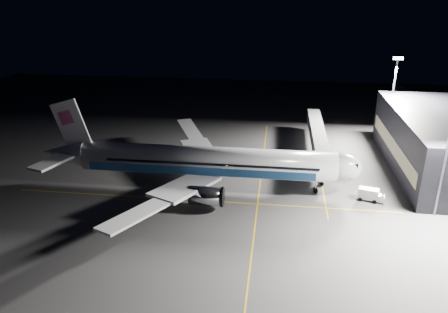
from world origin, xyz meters
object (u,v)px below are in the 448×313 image
baggage_tug (189,165)px  safety_cone_c (213,175)px  floodlight_mast_north (393,92)px  safety_cone_b (241,174)px  service_truck (371,195)px  safety_cone_a (173,173)px  jet_bridge (318,138)px  airliner (202,162)px  floodlight_mast_south (448,147)px

baggage_tug → safety_cone_c: size_ratio=4.61×
floodlight_mast_north → safety_cone_b: (-34.00, -26.01, -12.06)m
service_truck → safety_cone_b: 25.46m
baggage_tug → safety_cone_a: bearing=-148.6°
jet_bridge → safety_cone_b: size_ratio=54.76×
jet_bridge → service_truck: size_ratio=7.12×
floodlight_mast_north → safety_cone_c: (-39.77, -27.10, -12.10)m
airliner → floodlight_mast_south: (41.08, -6.01, 7.21)m
baggage_tug → safety_cone_c: 6.53m
jet_bridge → safety_cone_a: bearing=-156.2°
jet_bridge → safety_cone_c: jet_bridge is taller
floodlight_mast_north → jet_bridge: bearing=-142.3°
floodlight_mast_south → safety_cone_a: floodlight_mast_south is taller
jet_bridge → baggage_tug: 29.33m
floodlight_mast_south → safety_cone_c: size_ratio=37.70×
jet_bridge → service_truck: 22.00m
safety_cone_a → safety_cone_c: safety_cone_a is taller
floodlight_mast_south → safety_cone_a: 50.66m
floodlight_mast_north → floodlight_mast_south: (0.00, -38.00, 0.00)m
airliner → baggage_tug: 10.30m
floodlight_mast_north → safety_cone_a: bearing=-150.5°
jet_bridge → floodlight_mast_north: 24.06m
airliner → jet_bridge: 29.31m
safety_cone_a → safety_cone_c: (8.23, 0.08, -0.04)m
jet_bridge → safety_cone_a: jet_bridge is taller
floodlight_mast_north → baggage_tug: size_ratio=8.18×
airliner → floodlight_mast_south: floodlight_mast_south is taller
floodlight_mast_south → safety_cone_b: (-34.00, 11.99, -12.06)m
service_truck → baggage_tug: (-35.48, 10.34, -0.54)m
floodlight_mast_north → safety_cone_c: 49.63m
baggage_tug → floodlight_mast_north: bearing=6.6°
service_truck → safety_cone_a: 38.75m
safety_cone_c → safety_cone_a: bearing=-179.4°
service_truck → safety_cone_a: service_truck is taller
airliner → safety_cone_c: airliner is taller
service_truck → floodlight_mast_south: bearing=-6.3°
airliner → safety_cone_a: bearing=145.3°
floodlight_mast_south → service_truck: floodlight_mast_south is taller
safety_cone_b → safety_cone_c: 5.87m
jet_bridge → safety_cone_c: 25.81m
safety_cone_a → safety_cone_b: 14.05m
safety_cone_a → baggage_tug: bearing=52.4°
safety_cone_b → floodlight_mast_north: bearing=37.4°
airliner → service_truck: bearing=-3.9°
floodlight_mast_south → baggage_tug: floodlight_mast_south is taller
floodlight_mast_north → service_truck: floodlight_mast_north is taller
jet_bridge → safety_cone_a: size_ratio=53.96×
floodlight_mast_north → safety_cone_b: bearing=-142.6°
safety_cone_b → safety_cone_c: (-5.77, -1.09, -0.04)m
safety_cone_a → floodlight_mast_south: bearing=-12.7°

